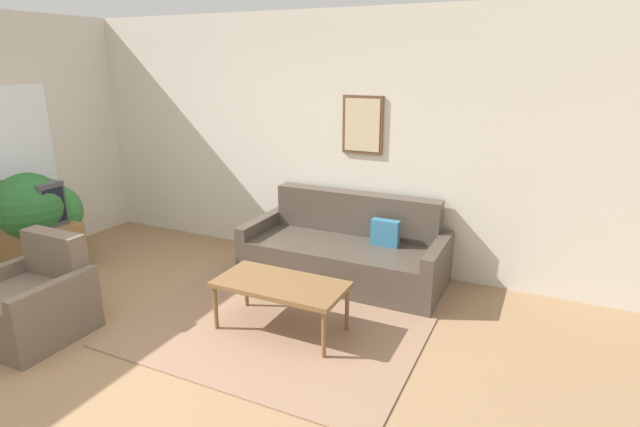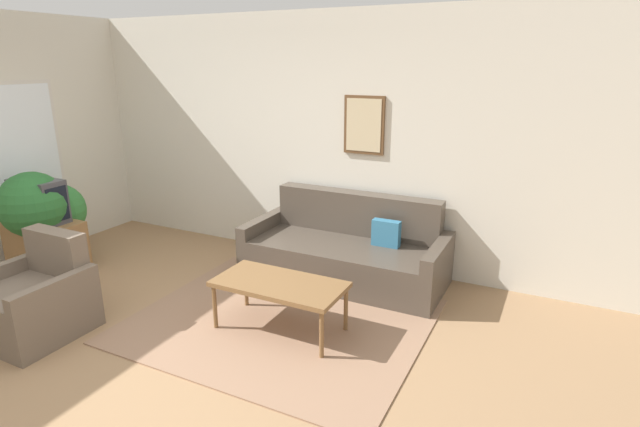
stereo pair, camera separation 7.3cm
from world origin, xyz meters
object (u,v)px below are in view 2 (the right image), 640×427
couch (347,252)px  potted_plant_tall (34,208)px  armchair (35,301)px  tv (39,201)px  coffee_table (280,286)px

couch → potted_plant_tall: potted_plant_tall is taller
armchair → potted_plant_tall: potted_plant_tall is taller
couch → tv: size_ratio=3.46×
potted_plant_tall → tv: bearing=91.5°
tv → armchair: size_ratio=0.73×
coffee_table → armchair: bearing=-152.9°
armchair → potted_plant_tall: 1.41m
tv → coffee_table: bearing=0.9°
couch → armchair: (-1.88, -2.16, -0.01)m
potted_plant_tall → armchair: bearing=-37.5°
coffee_table → armchair: size_ratio=1.33×
potted_plant_tall → coffee_table: bearing=2.3°
coffee_table → potted_plant_tall: bearing=-177.7°
armchair → tv: bearing=122.9°
coffee_table → tv: size_ratio=1.83×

